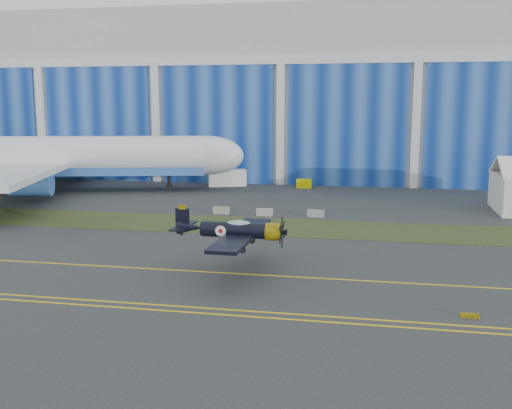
% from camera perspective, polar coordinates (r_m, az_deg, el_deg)
% --- Properties ---
extents(ground, '(260.00, 260.00, 0.00)m').
position_cam_1_polar(ground, '(54.80, -5.75, -4.86)').
color(ground, '#343839').
rests_on(ground, ground).
extents(grass_median, '(260.00, 10.00, 0.02)m').
position_cam_1_polar(grass_median, '(67.96, -2.31, -1.96)').
color(grass_median, '#475128').
rests_on(grass_median, ground).
extents(hangar, '(220.00, 45.70, 30.00)m').
position_cam_1_polar(hangar, '(123.50, 4.02, 10.20)').
color(hangar, silver).
rests_on(hangar, ground).
extents(taxiway_centreline, '(200.00, 0.20, 0.02)m').
position_cam_1_polar(taxiway_centreline, '(50.21, -7.42, -6.23)').
color(taxiway_centreline, yellow).
rests_on(taxiway_centreline, ground).
extents(edge_line_near, '(80.00, 0.20, 0.02)m').
position_cam_1_polar(edge_line_near, '(41.75, -11.63, -9.66)').
color(edge_line_near, yellow).
rests_on(edge_line_near, ground).
extents(edge_line_far, '(80.00, 0.20, 0.02)m').
position_cam_1_polar(edge_line_far, '(42.62, -11.10, -9.24)').
color(edge_line_far, yellow).
rests_on(edge_line_far, ground).
extents(guard_board_right, '(1.20, 0.15, 0.35)m').
position_cam_1_polar(guard_board_right, '(41.48, 19.70, -9.93)').
color(guard_board_right, yellow).
rests_on(guard_board_right, ground).
extents(warbird, '(10.69, 12.81, 3.73)m').
position_cam_1_polar(warbird, '(48.56, -2.07, -2.44)').
color(warbird, black).
rests_on(warbird, ground).
extents(jetliner, '(83.02, 75.42, 24.47)m').
position_cam_1_polar(jetliner, '(98.96, -19.80, 8.24)').
color(jetliner, silver).
rests_on(jetliner, ground).
extents(shipping_container, '(6.70, 4.50, 2.70)m').
position_cam_1_polar(shipping_container, '(100.20, -2.77, 2.55)').
color(shipping_container, white).
rests_on(shipping_container, ground).
extents(tug, '(2.51, 1.66, 1.42)m').
position_cam_1_polar(tug, '(98.15, 4.61, 2.01)').
color(tug, '#DBDB00').
rests_on(tug, ground).
extents(barrier_a, '(2.03, 0.73, 0.90)m').
position_cam_1_polar(barrier_a, '(74.81, -3.34, -0.56)').
color(barrier_a, gray).
rests_on(barrier_a, ground).
extents(barrier_b, '(2.00, 0.60, 0.90)m').
position_cam_1_polar(barrier_b, '(73.39, 0.83, -0.75)').
color(barrier_b, '#9B9894').
rests_on(barrier_b, ground).
extents(barrier_c, '(2.06, 0.84, 0.90)m').
position_cam_1_polar(barrier_c, '(72.97, 5.71, -0.85)').
color(barrier_c, gray).
rests_on(barrier_c, ground).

